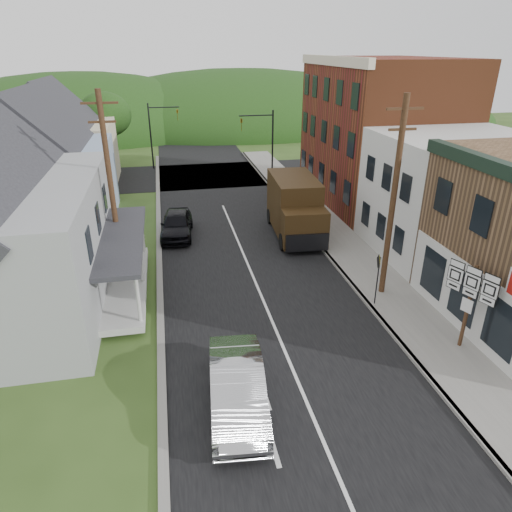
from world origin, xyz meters
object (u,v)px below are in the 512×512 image
silver_sedan (237,388)px  delivery_van (295,208)px  route_sign_cluster (470,296)px  warning_sign (378,272)px  dark_sedan (177,224)px

silver_sedan → delivery_van: delivery_van is taller
silver_sedan → delivery_van: (5.86, 14.02, 0.97)m
delivery_van → route_sign_cluster: size_ratio=1.88×
warning_sign → delivery_van: bearing=111.4°
silver_sedan → dark_sedan: 15.31m
route_sign_cluster → dark_sedan: bearing=104.5°
delivery_van → warning_sign: 9.05m
silver_sedan → warning_sign: 8.69m
delivery_van → warning_sign: size_ratio=2.63×
route_sign_cluster → warning_sign: bearing=95.2°
delivery_van → route_sign_cluster: (3.01, -12.59, 0.59)m
dark_sedan → delivery_van: delivery_van is taller
dark_sedan → warning_sign: (8.29, -10.23, 0.94)m
route_sign_cluster → warning_sign: size_ratio=1.40×
dark_sedan → route_sign_cluster: 17.23m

